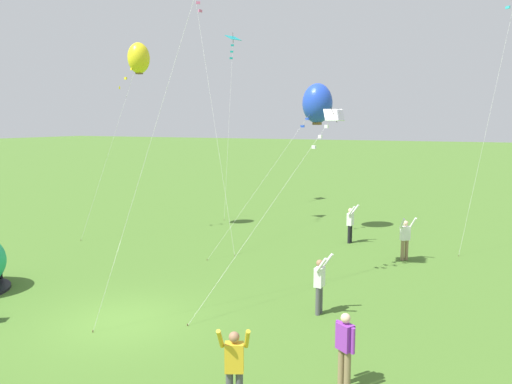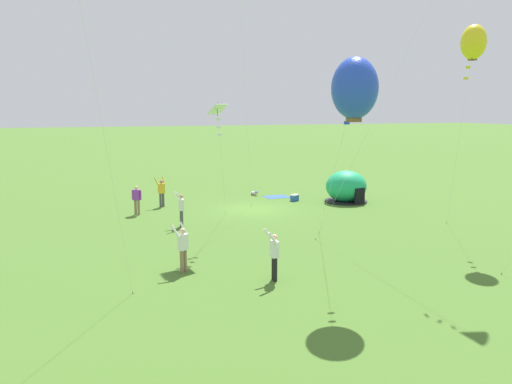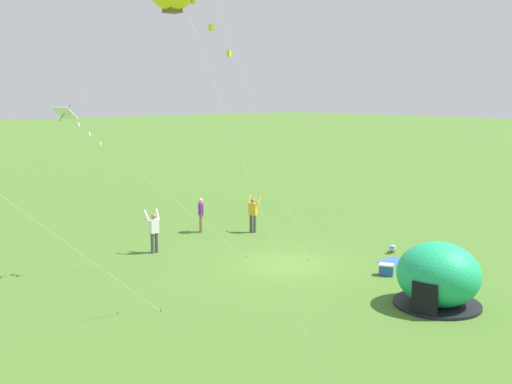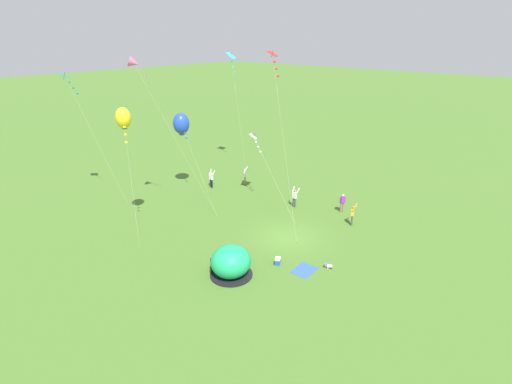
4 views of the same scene
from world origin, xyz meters
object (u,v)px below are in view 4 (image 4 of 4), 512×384
object	(u,v)px
kite_pink	(134,63)
kite_cyan	(232,59)
person_center_field	(343,202)
person_watching_sky	(353,214)
kite_yellow	(123,118)
cooler_box	(278,261)
kite_teal	(67,81)
person_arms_raised	(211,178)
toddler_crawling	(328,266)
kite_white	(255,140)
kite_blue	(181,124)
popup_tent	(231,262)
person_with_toddler	(295,197)
kite_red	(274,62)
person_flying_kite	(245,175)

from	to	relation	value
kite_pink	kite_cyan	bearing A→B (deg)	15.41
person_center_field	kite_pink	size ratio (longest dim) A/B	0.13
person_watching_sky	kite_yellow	distance (m)	19.38
cooler_box	kite_teal	world-z (taller)	kite_teal
person_center_field	person_arms_raised	size ratio (longest dim) A/B	0.91
cooler_box	kite_yellow	bearing A→B (deg)	106.17
toddler_crawling	kite_white	xyz separation A→B (m)	(5.84, 11.57, 5.64)
kite_blue	popup_tent	bearing A→B (deg)	-119.49
person_arms_raised	person_with_toddler	bearing A→B (deg)	-80.85
cooler_box	person_with_toddler	bearing A→B (deg)	29.01
popup_tent	toddler_crawling	bearing A→B (deg)	-41.99
person_arms_raised	kite_pink	bearing A→B (deg)	-173.74
person_arms_raised	kite_red	world-z (taller)	kite_red
person_center_field	person_arms_raised	bearing A→B (deg)	104.22
kite_pink	kite_red	bearing A→B (deg)	-52.40
popup_tent	person_flying_kite	distance (m)	16.94
kite_teal	kite_yellow	bearing A→B (deg)	-93.70
person_flying_kite	kite_pink	bearing A→B (deg)	174.11
popup_tent	toddler_crawling	size ratio (longest dim) A/B	5.22
popup_tent	person_with_toddler	size ratio (longest dim) A/B	1.49
kite_yellow	kite_white	distance (m)	11.95
kite_blue	person_flying_kite	bearing A→B (deg)	-33.75
kite_cyan	person_arms_raised	bearing A→B (deg)	-154.37
toddler_crawling	person_with_toddler	xyz separation A→B (m)	(6.86, 7.74, 0.82)
kite_blue	person_center_field	bearing A→B (deg)	-69.04
person_watching_sky	toddler_crawling	bearing A→B (deg)	-164.23
person_watching_sky	kite_blue	bearing A→B (deg)	103.12
kite_teal	kite_white	xyz separation A→B (m)	(10.48, -12.24, -5.21)
toddler_crawling	kite_red	distance (m)	15.33
cooler_box	kite_cyan	world-z (taller)	kite_cyan
person_with_toddler	person_arms_raised	bearing A→B (deg)	99.15
toddler_crawling	kite_red	size ratio (longest dim) A/B	0.04
kite_blue	kite_red	xyz separation A→B (m)	(0.53, -10.69, 6.03)
kite_red	kite_cyan	bearing A→B (deg)	56.10
cooler_box	kite_white	distance (m)	12.84
kite_teal	kite_pink	world-z (taller)	kite_pink
kite_red	kite_teal	bearing A→B (deg)	117.33
toddler_crawling	kite_teal	bearing A→B (deg)	101.02
person_watching_sky	person_flying_kite	distance (m)	13.18
kite_cyan	kite_pink	distance (m)	15.41
person_center_field	person_with_toddler	distance (m)	4.28
person_with_toddler	kite_white	size ratio (longest dim) A/B	0.27
person_center_field	kite_cyan	distance (m)	20.20
kite_pink	person_with_toddler	bearing A→B (deg)	-41.19
popup_tent	person_watching_sky	xyz separation A→B (m)	(11.85, -2.45, 0.00)
toddler_crawling	person_with_toddler	size ratio (longest dim) A/B	0.28
kite_red	person_with_toddler	bearing A→B (deg)	-1.72
kite_cyan	person_watching_sky	bearing A→B (deg)	-105.40
cooler_box	kite_yellow	distance (m)	15.11
kite_teal	kite_blue	xyz separation A→B (m)	(7.72, -5.28, -4.21)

